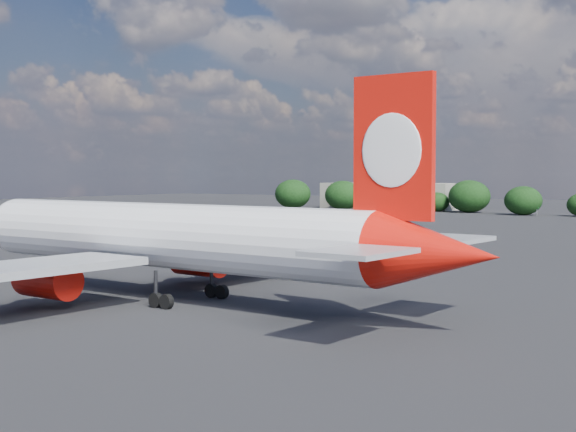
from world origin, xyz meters
The scene contains 4 objects.
ground centered at (0.00, 60.00, 0.00)m, with size 500.00×500.00×0.00m, color black.
qantas_airliner centered at (0.73, 18.88, 5.34)m, with size 53.74×51.09×17.54m.
terminal_building centered at (-65.00, 192.00, 4.00)m, with size 42.00×16.00×8.00m.
highway_sign centered at (-18.00, 176.00, 3.13)m, with size 6.00×0.30×4.50m.
Camera 1 is at (45.15, -31.95, 10.76)m, focal length 50.00 mm.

